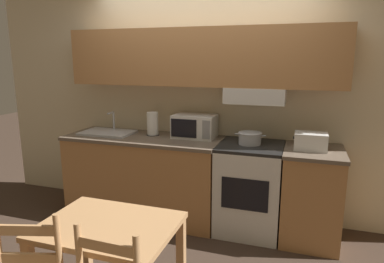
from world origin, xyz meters
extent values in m
plane|color=#3D2D23|center=(0.00, 0.00, 0.00)|extent=(16.00, 16.00, 0.00)
cube|color=beige|center=(0.00, 0.03, 1.27)|extent=(5.32, 0.05, 2.55)
cube|color=#B27A47|center=(0.00, -0.16, 1.78)|extent=(2.92, 0.32, 0.60)
cube|color=silver|center=(0.59, -0.16, 1.40)|extent=(0.60, 0.34, 0.16)
cube|color=#B27A47|center=(-0.60, -0.32, 0.44)|extent=(1.72, 0.65, 0.88)
cube|color=brown|center=(-0.60, -0.32, 0.90)|extent=(1.74, 0.67, 0.04)
cube|color=#B27A47|center=(1.19, -0.32, 0.44)|extent=(0.54, 0.65, 0.88)
cube|color=brown|center=(1.19, -0.32, 0.90)|extent=(0.56, 0.67, 0.04)
cube|color=silver|center=(0.59, -0.32, 0.44)|extent=(0.63, 0.64, 0.89)
cube|color=black|center=(0.59, -0.32, 0.90)|extent=(0.63, 0.64, 0.03)
cube|color=black|center=(0.59, -0.64, 0.51)|extent=(0.44, 0.01, 0.31)
cylinder|color=black|center=(0.45, -0.45, 0.91)|extent=(0.09, 0.09, 0.01)
cylinder|color=black|center=(0.74, -0.45, 0.91)|extent=(0.09, 0.09, 0.01)
cylinder|color=black|center=(0.45, -0.19, 0.91)|extent=(0.09, 0.09, 0.01)
cylinder|color=black|center=(0.74, -0.19, 0.91)|extent=(0.09, 0.09, 0.01)
cylinder|color=#B7BABF|center=(0.57, -0.31, 0.98)|extent=(0.22, 0.22, 0.12)
torus|color=#B7BABF|center=(0.57, -0.31, 1.03)|extent=(0.24, 0.24, 0.01)
cylinder|color=#B7BABF|center=(0.44, -0.31, 1.01)|extent=(0.05, 0.01, 0.01)
cylinder|color=#B7BABF|center=(0.71, -0.31, 1.01)|extent=(0.05, 0.01, 0.01)
cube|color=silver|center=(-0.05, -0.18, 1.04)|extent=(0.46, 0.30, 0.25)
cube|color=black|center=(-0.12, -0.34, 1.04)|extent=(0.28, 0.01, 0.19)
cube|color=gray|center=(0.13, -0.34, 1.04)|extent=(0.08, 0.01, 0.19)
cube|color=silver|center=(1.15, -0.35, 1.00)|extent=(0.30, 0.21, 0.16)
cube|color=black|center=(1.00, -0.35, 1.03)|extent=(0.01, 0.02, 0.02)
cube|color=black|center=(1.05, -0.35, 1.08)|extent=(0.04, 0.15, 0.01)
cube|color=black|center=(1.12, -0.35, 1.08)|extent=(0.04, 0.15, 0.01)
cube|color=black|center=(1.19, -0.35, 1.08)|extent=(0.04, 0.15, 0.01)
cube|color=black|center=(1.26, -0.35, 1.08)|extent=(0.04, 0.15, 0.01)
cube|color=#B7BABF|center=(-1.05, -0.32, 0.93)|extent=(0.58, 0.39, 0.02)
cube|color=#4C4F54|center=(-1.05, -0.34, 0.93)|extent=(0.49, 0.29, 0.01)
cylinder|color=#B7BABF|center=(-1.05, -0.18, 1.04)|extent=(0.02, 0.02, 0.20)
cylinder|color=#B7BABF|center=(-1.05, -0.24, 1.15)|extent=(0.02, 0.12, 0.02)
cylinder|color=black|center=(-0.53, -0.23, 0.92)|extent=(0.14, 0.14, 0.01)
cylinder|color=white|center=(-0.53, -0.23, 1.05)|extent=(0.13, 0.13, 0.25)
cube|color=tan|center=(-0.07, -1.92, 0.72)|extent=(0.85, 0.64, 0.04)
cube|color=tan|center=(-0.46, -1.64, 0.35)|extent=(0.06, 0.06, 0.70)
cylinder|color=tan|center=(-0.18, -2.26, 0.69)|extent=(0.04, 0.04, 0.49)
cube|color=tan|center=(-0.35, -2.30, 0.84)|extent=(0.34, 0.12, 0.06)
cube|color=tan|center=(-0.35, -2.30, 0.67)|extent=(0.34, 0.12, 0.06)
cube|color=tan|center=(0.16, -2.31, 0.84)|extent=(0.34, 0.03, 0.06)
camera|label=1|loc=(1.06, -3.66, 1.77)|focal=32.00mm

